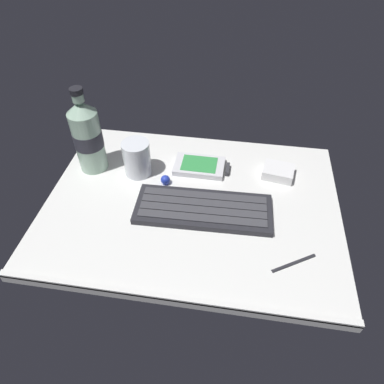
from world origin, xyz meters
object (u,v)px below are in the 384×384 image
object	(u,v)px
keyboard	(203,209)
handheld_device	(202,166)
water_bottle	(87,136)
juice_cup	(137,159)
stylus_pen	(294,262)
trackball_mouse	(165,180)
charger_block	(278,172)

from	to	relation	value
keyboard	handheld_device	bearing A→B (deg)	98.75
water_bottle	juice_cup	bearing A→B (deg)	-2.38
water_bottle	stylus_pen	size ratio (longest dim) A/B	2.19
water_bottle	stylus_pen	world-z (taller)	water_bottle
keyboard	handheld_device	xyz separation A→B (cm)	(-2.16, 14.00, -0.08)
water_bottle	trackball_mouse	bearing A→B (deg)	-10.42
keyboard	charger_block	xyz separation A→B (cm)	(16.00, 14.16, 0.39)
charger_block	trackball_mouse	xyz separation A→B (cm)	(-25.81, -6.65, -0.10)
charger_block	trackball_mouse	size ratio (longest dim) A/B	3.18
water_bottle	stylus_pen	xyz separation A→B (cm)	(46.74, -21.46, -8.66)
handheld_device	trackball_mouse	xyz separation A→B (cm)	(-7.66, -6.50, 0.37)
trackball_mouse	stylus_pen	xyz separation A→B (cm)	(28.34, -18.07, -0.75)
water_bottle	trackball_mouse	distance (cm)	20.32
handheld_device	water_bottle	size ratio (longest dim) A/B	0.62
keyboard	stylus_pen	world-z (taller)	keyboard
charger_block	stylus_pen	distance (cm)	24.87
handheld_device	stylus_pen	xyz separation A→B (cm)	(20.68, -24.57, -0.38)
keyboard	juice_cup	bearing A→B (deg)	148.50
charger_block	stylus_pen	bearing A→B (deg)	-84.18
keyboard	stylus_pen	distance (cm)	21.33
juice_cup	stylus_pen	world-z (taller)	juice_cup
handheld_device	charger_block	distance (cm)	18.16
juice_cup	water_bottle	xyz separation A→B (cm)	(-11.21, 0.47, 5.10)
handheld_device	water_bottle	bearing A→B (deg)	-173.19
water_bottle	handheld_device	bearing A→B (deg)	6.81
charger_block	stylus_pen	xyz separation A→B (cm)	(2.52, -24.73, -0.85)
handheld_device	stylus_pen	distance (cm)	32.12
keyboard	charger_block	bearing A→B (deg)	41.50
trackball_mouse	stylus_pen	size ratio (longest dim) A/B	0.23
juice_cup	water_bottle	bearing A→B (deg)	177.62
juice_cup	stylus_pen	size ratio (longest dim) A/B	0.89
handheld_device	juice_cup	world-z (taller)	juice_cup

